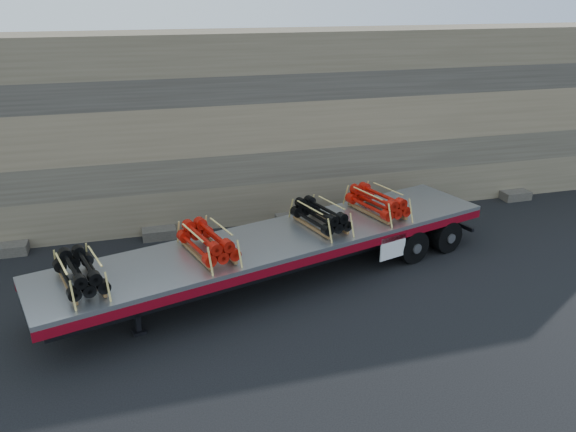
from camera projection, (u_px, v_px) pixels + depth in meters
name	position (u px, v px, depth m)	size (l,w,h in m)	color
ground	(271.00, 288.00, 16.93)	(120.00, 120.00, 0.00)	black
rock_wall	(229.00, 127.00, 21.43)	(44.00, 3.00, 7.00)	#7A6B54
trailer	(280.00, 258.00, 17.17)	(14.44, 2.78, 1.44)	#A8ABB0
bundle_front	(80.00, 273.00, 13.98)	(0.98, 1.97, 0.70)	black
bundle_midfront	(208.00, 242.00, 15.64)	(1.04, 2.08, 0.74)	#B51309
bundle_midrear	(320.00, 216.00, 17.49)	(0.99, 1.99, 0.71)	black
bundle_rear	(377.00, 202.00, 18.58)	(1.05, 2.11, 0.75)	#B51309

